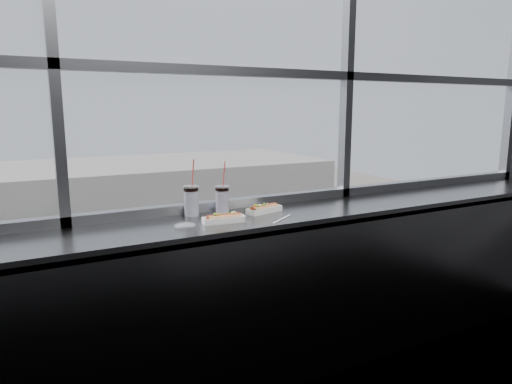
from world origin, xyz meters
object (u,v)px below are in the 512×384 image
pedestrian_d (159,276)px  pedestrian_b (4,304)px  car_near_e (360,314)px  tree_right (192,241)px  hotdog_tray_left (224,218)px  tree_center (50,253)px  hotdog_tray_right (264,209)px  car_far_b (82,310)px  pedestrian_c (130,280)px  soda_cup_left (191,199)px  soda_cup_right (222,198)px  car_near_d (246,347)px  wrapper (185,225)px  loose_straw (282,219)px  car_far_c (230,281)px

pedestrian_d → pedestrian_b: bearing=-90.6°
car_near_e → pedestrian_d: size_ratio=3.07×
pedestrian_d → tree_right: bearing=99.4°
pedestrian_d → pedestrian_b: 9.66m
hotdog_tray_left → tree_center: (0.39, 28.35, -8.41)m
hotdog_tray_right → tree_right: bearing=57.9°
car_far_b → car_near_e: car_far_b is taller
pedestrian_d → pedestrian_c: pedestrian_c is taller
soda_cup_left → soda_cup_right: soda_cup_left is taller
car_near_e → pedestrian_c: bearing=42.8°
soda_cup_right → car_near_e: 24.96m
soda_cup_right → tree_right: size_ratio=0.07×
car_near_d → tree_center: bearing=33.1°
hotdog_tray_right → wrapper: bearing=178.7°
pedestrian_c → pedestrian_b: size_ratio=1.21×
car_near_e → tree_center: tree_center is taller
car_far_b → tree_right: bearing=-56.6°
tree_center → loose_straw: bearing=-90.1°
hotdog_tray_right → pedestrian_b: size_ratio=0.14×
soda_cup_left → car_far_b: soda_cup_left is taller
car_near_d → soda_cup_right: bearing=152.5°
soda_cup_left → tree_right: (10.07, 28.09, -9.06)m
car_near_e → tree_center: 19.57m
hotdog_tray_right → car_near_e: (15.29, 16.23, -10.96)m
loose_straw → pedestrian_b: bearing=61.5°
hotdog_tray_right → car_near_d: (8.00, 16.23, -11.08)m
hotdog_tray_right → car_far_c: size_ratio=0.04×
wrapper → tree_right: wrapper is taller
hotdog_tray_left → tree_right: size_ratio=0.06×
loose_straw → tree_center: 29.66m
hotdog_tray_left → soda_cup_right: soda_cup_right is taller
soda_cup_left → soda_cup_right: size_ratio=1.06×
car_far_b → tree_right: 9.44m
car_near_e → pedestrian_c: (-10.41, 11.57, -0.02)m
loose_straw → pedestrian_d: loose_straw is taller
loose_straw → car_near_d: (7.99, 16.45, -11.05)m
loose_straw → car_far_c: size_ratio=0.04×
hotdog_tray_left → hotdog_tray_right: 0.36m
car_far_b → pedestrian_c: car_far_b is taller
wrapper → car_near_d: size_ratio=0.02×
car_near_e → pedestrian_c: car_near_e is taller
hotdog_tray_right → tree_right: 31.15m
car_near_d → pedestrian_d: size_ratio=2.76×
soda_cup_left → wrapper: bearing=-117.2°
soda_cup_right → tree_right: 31.15m
car_far_c → pedestrian_c: (-5.93, 3.57, -0.05)m
soda_cup_left → car_far_b: 26.54m
car_far_c → tree_right: bearing=24.1°
loose_straw → car_near_d: bearing=29.9°
car_far_c → hotdog_tray_left: bearing=163.0°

